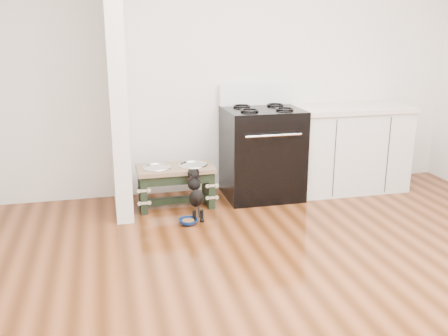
# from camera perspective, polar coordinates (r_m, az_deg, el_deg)

# --- Properties ---
(ground) EXTENTS (5.00, 5.00, 0.00)m
(ground) POSITION_cam_1_polar(r_m,az_deg,el_deg) (3.36, 11.70, -15.20)
(ground) COLOR #43200C
(ground) RESTS_ON ground
(room_shell) EXTENTS (5.00, 5.00, 5.00)m
(room_shell) POSITION_cam_1_polar(r_m,az_deg,el_deg) (2.89, 13.54, 13.50)
(room_shell) COLOR silver
(room_shell) RESTS_ON ground
(partition_wall) EXTENTS (0.15, 0.80, 2.70)m
(partition_wall) POSITION_cam_1_polar(r_m,az_deg,el_deg) (4.69, -12.30, 11.05)
(partition_wall) COLOR silver
(partition_wall) RESTS_ON ground
(oven_range) EXTENTS (0.76, 0.69, 1.14)m
(oven_range) POSITION_cam_1_polar(r_m,az_deg,el_deg) (5.14, 4.34, 1.90)
(oven_range) COLOR black
(oven_range) RESTS_ON ground
(cabinet_run) EXTENTS (1.24, 0.64, 0.91)m
(cabinet_run) POSITION_cam_1_polar(r_m,az_deg,el_deg) (5.54, 13.98, 2.23)
(cabinet_run) COLOR silver
(cabinet_run) RESTS_ON ground
(dog_feeder) EXTENTS (0.74, 0.40, 0.42)m
(dog_feeder) POSITION_cam_1_polar(r_m,az_deg,el_deg) (4.88, -5.55, -1.18)
(dog_feeder) COLOR black
(dog_feeder) RESTS_ON ground
(puppy) EXTENTS (0.13, 0.38, 0.45)m
(puppy) POSITION_cam_1_polar(r_m,az_deg,el_deg) (4.59, -3.28, -2.79)
(puppy) COLOR black
(puppy) RESTS_ON ground
(floor_bowl) EXTENTS (0.20, 0.20, 0.05)m
(floor_bowl) POSITION_cam_1_polar(r_m,az_deg,el_deg) (4.52, -4.11, -6.14)
(floor_bowl) COLOR navy
(floor_bowl) RESTS_ON ground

